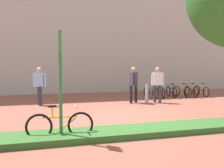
% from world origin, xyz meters
% --- Properties ---
extents(ground_plane, '(60.00, 60.00, 0.00)m').
position_xyz_m(ground_plane, '(0.00, 0.00, 0.00)').
color(ground_plane, brown).
extents(building_facade, '(28.00, 1.20, 10.00)m').
position_xyz_m(building_facade, '(0.00, 8.59, 5.00)').
color(building_facade, '#B2ADA3').
rests_on(building_facade, ground).
extents(planter_strip, '(7.00, 1.10, 0.16)m').
position_xyz_m(planter_strip, '(-0.19, -2.12, 0.08)').
color(planter_strip, '#336028').
rests_on(planter_strip, ground).
extents(parking_sign_post, '(0.08, 0.36, 2.68)m').
position_xyz_m(parking_sign_post, '(-2.16, -2.12, 1.74)').
color(parking_sign_post, '#2D7238').
rests_on(parking_sign_post, ground).
extents(bike_at_sign, '(1.68, 0.42, 0.86)m').
position_xyz_m(bike_at_sign, '(-2.17, -2.01, 0.35)').
color(bike_at_sign, black).
rests_on(bike_at_sign, ground).
extents(bike_rack_cluster, '(3.76, 1.71, 0.83)m').
position_xyz_m(bike_rack_cluster, '(4.83, 4.43, 0.35)').
color(bike_rack_cluster, '#99999E').
rests_on(bike_rack_cluster, ground).
extents(bollard_steel, '(0.16, 0.16, 0.90)m').
position_xyz_m(bollard_steel, '(2.36, 2.97, 0.45)').
color(bollard_steel, '#ADADB2').
rests_on(bollard_steel, ground).
extents(person_shirt_blue, '(0.56, 0.46, 1.72)m').
position_xyz_m(person_shirt_blue, '(-2.59, 3.59, 0.98)').
color(person_shirt_blue, '#2D2D38').
rests_on(person_shirt_blue, ground).
extents(person_shirt_white, '(0.59, 0.52, 1.72)m').
position_xyz_m(person_shirt_white, '(2.86, 2.84, 0.98)').
color(person_shirt_white, '#383342').
rests_on(person_shirt_white, ground).
extents(person_suited_navy, '(0.46, 0.61, 1.72)m').
position_xyz_m(person_suited_navy, '(1.75, 3.13, 0.98)').
color(person_suited_navy, black).
rests_on(person_suited_navy, ground).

